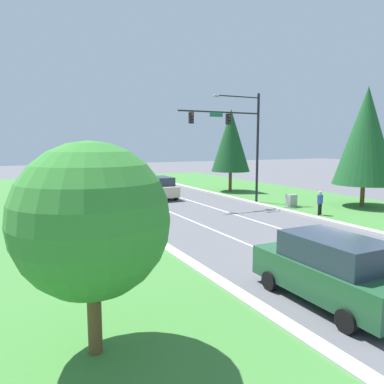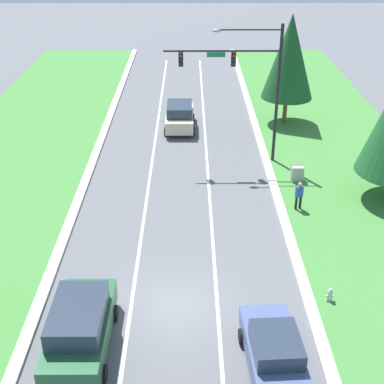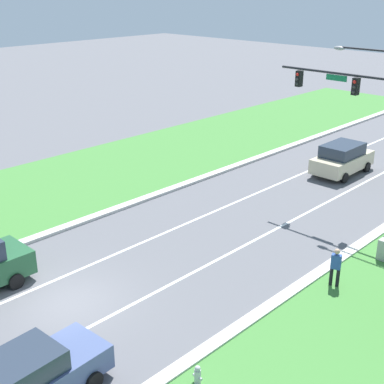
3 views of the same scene
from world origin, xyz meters
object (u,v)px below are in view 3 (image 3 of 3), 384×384
Objects in this scene: traffic_signal_mast at (371,109)px; champagne_suv at (342,159)px; slate_blue_sedan at (32,377)px; pedestrian at (336,266)px; fire_hydrant at (198,376)px.

traffic_signal_mast is 1.92× the size of champagne_suv.
slate_blue_sedan is 2.68× the size of pedestrian.
traffic_signal_mast is 8.70m from champagne_suv.
champagne_suv reaches higher than slate_blue_sedan.
pedestrian is at bearing -61.54° from champagne_suv.
traffic_signal_mast is at bearing -53.99° from champagne_suv.
slate_blue_sedan is 6.47× the size of fire_hydrant.
champagne_suv is (-4.27, 5.89, -4.76)m from traffic_signal_mast.
traffic_signal_mast reaches higher than fire_hydrant.
slate_blue_sedan is at bearing -81.14° from champagne_suv.
pedestrian is at bearing -69.63° from traffic_signal_mast.
fire_hydrant is (2.32, -14.18, -5.40)m from traffic_signal_mast.
pedestrian is at bearing 72.21° from slate_blue_sedan.
slate_blue_sedan is 11.88m from pedestrian.
traffic_signal_mast is 18.59m from slate_blue_sedan.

